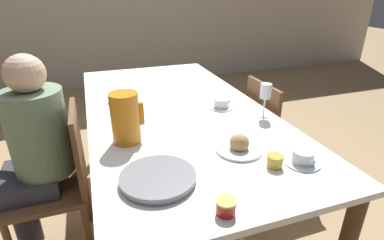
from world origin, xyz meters
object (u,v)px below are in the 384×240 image
serving_tray (158,178)px  jam_jar_amber (226,206)px  person_seated (34,145)px  bread_plate (239,146)px  wine_glass_water (266,93)px  jam_jar_red (275,160)px  teacup_across (221,104)px  chair_person_side (59,181)px  chair_opposite (274,137)px  red_pitcher (125,118)px  teacup_near_person (303,158)px

serving_tray → jam_jar_amber: size_ratio=4.31×
person_seated → bread_plate: 1.06m
wine_glass_water → serving_tray: 0.84m
wine_glass_water → jam_jar_red: size_ratio=2.86×
teacup_across → bread_plate: (-0.14, -0.51, 0.00)m
wine_glass_water → serving_tray: size_ratio=0.66×
chair_person_side → chair_opposite: size_ratio=1.00×
serving_tray → person_seated: bearing=129.5°
chair_opposite → red_pitcher: bearing=-74.9°
red_pitcher → teacup_near_person: red_pitcher is taller
wine_glass_water → chair_opposite: bearing=41.6°
wine_glass_water → person_seated: bearing=170.1°
jam_jar_amber → serving_tray: bearing=124.8°
chair_person_side → teacup_across: chair_person_side is taller
red_pitcher → serving_tray: bearing=-80.2°
chair_person_side → wine_glass_water: size_ratio=4.52×
chair_person_side → bread_plate: 1.02m
person_seated → serving_tray: (0.52, -0.63, 0.09)m
teacup_near_person → jam_jar_amber: bearing=-158.5°
wine_glass_water → jam_jar_red: wine_glass_water is taller
chair_person_side → jam_jar_red: chair_person_side is taller
wine_glass_water → teacup_across: 0.29m
red_pitcher → wine_glass_water: size_ratio=1.25×
chair_opposite → wine_glass_water: bearing=-48.4°
person_seated → teacup_across: size_ratio=7.67×
jam_jar_red → bread_plate: bearing=115.4°
person_seated → serving_tray: 0.82m
chair_person_side → teacup_near_person: size_ratio=5.79×
teacup_near_person → wine_glass_water: bearing=77.5°
wine_glass_water → teacup_near_person: 0.51m
chair_person_side → teacup_across: size_ratio=5.79×
teacup_near_person → teacup_across: (-0.06, 0.69, 0.00)m
red_pitcher → jam_jar_red: size_ratio=3.57×
chair_person_side → red_pitcher: (0.37, -0.22, 0.42)m
red_pitcher → serving_tray: 0.39m
teacup_across → bread_plate: size_ratio=0.72×
red_pitcher → teacup_across: red_pitcher is taller
red_pitcher → teacup_near_person: 0.81m
chair_person_side → teacup_near_person: bearing=-122.6°
chair_person_side → jam_jar_red: 1.17m
chair_opposite → bread_plate: size_ratio=4.19×
chair_person_side → chair_opposite: same height
chair_person_side → person_seated: person_seated is taller
red_pitcher → jam_jar_amber: (0.23, -0.61, -0.09)m
teacup_near_person → jam_jar_red: size_ratio=2.23×
wine_glass_water → serving_tray: bearing=-150.0°
teacup_near_person → serving_tray: 0.61m
teacup_near_person → serving_tray: teacup_near_person is taller
person_seated → jam_jar_amber: size_ratio=17.14×
person_seated → teacup_across: bearing=-90.7°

